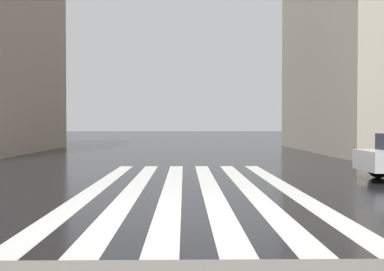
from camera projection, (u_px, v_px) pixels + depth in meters
ground_plane at (200, 219)px, 8.28m from camera, size 220.00×220.00×0.00m
zebra_crossing at (191, 188)px, 12.28m from camera, size 13.00×5.50×0.01m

